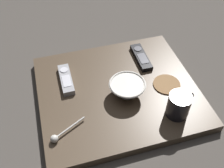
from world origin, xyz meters
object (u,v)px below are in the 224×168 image
tv_remote_near (141,57)px  drink_coaster (167,84)px  teaspoon (57,137)px  tv_remote_far (66,79)px  cereal_bowl (127,88)px  coffee_mug (179,105)px

tv_remote_near → drink_coaster: tv_remote_near is taller
teaspoon → tv_remote_near: 0.50m
teaspoon → tv_remote_far: same height
cereal_bowl → coffee_mug: size_ratio=1.26×
teaspoon → tv_remote_near: teaspoon is taller
cereal_bowl → teaspoon: (0.12, -0.28, -0.02)m
tv_remote_near → cereal_bowl: bearing=-34.8°
cereal_bowl → coffee_mug: coffee_mug is taller
drink_coaster → coffee_mug: bearing=-9.4°
drink_coaster → tv_remote_near: bearing=-165.3°
teaspoon → tv_remote_near: (-0.30, 0.40, -0.00)m
coffee_mug → drink_coaster: coffee_mug is taller
cereal_bowl → tv_remote_near: 0.21m
cereal_bowl → tv_remote_near: size_ratio=0.85×
coffee_mug → tv_remote_far: coffee_mug is taller
drink_coaster → teaspoon: bearing=-74.4°
coffee_mug → teaspoon: size_ratio=0.86×
teaspoon → coffee_mug: bearing=88.3°
teaspoon → tv_remote_near: bearing=126.4°
teaspoon → drink_coaster: teaspoon is taller
cereal_bowl → tv_remote_far: bearing=-121.8°
tv_remote_far → drink_coaster: tv_remote_far is taller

